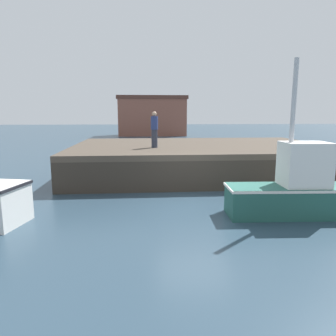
# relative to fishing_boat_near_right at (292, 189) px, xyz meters

# --- Properties ---
(ground) EXTENTS (120.00, 160.00, 0.10)m
(ground) POSITION_rel_fishing_boat_near_right_xyz_m (-2.85, 1.14, -0.90)
(ground) COLOR #283D4C
(pier) EXTENTS (13.10, 8.50, 1.51)m
(pier) POSITION_rel_fishing_boat_near_right_xyz_m (-1.60, 6.87, 0.42)
(pier) COLOR #473D33
(pier) RESTS_ON ground
(fishing_boat_near_right) EXTENTS (3.79, 1.40, 4.72)m
(fishing_boat_near_right) POSITION_rel_fishing_boat_near_right_xyz_m (0.00, 0.00, 0.00)
(fishing_boat_near_right) COLOR #23564C
(fishing_boat_near_right) RESTS_ON ground
(rowboat) EXTENTS (2.03, 1.11, 0.45)m
(rowboat) POSITION_rel_fishing_boat_near_right_xyz_m (1.23, 1.78, -0.65)
(rowboat) COLOR white
(rowboat) RESTS_ON ground
(dockworker) EXTENTS (0.34, 0.34, 1.71)m
(dockworker) POSITION_rel_fishing_boat_near_right_xyz_m (-4.01, 5.97, 1.52)
(dockworker) COLOR #2D3342
(dockworker) RESTS_ON pier
(warehouse) EXTENTS (9.81, 4.19, 5.58)m
(warehouse) POSITION_rel_fishing_boat_near_right_xyz_m (-3.23, 36.05, 1.95)
(warehouse) COLOR brown
(warehouse) RESTS_ON ground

